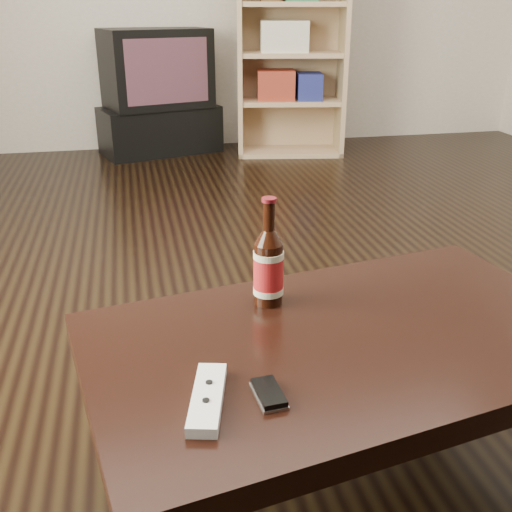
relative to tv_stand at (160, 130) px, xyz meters
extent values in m
cube|color=black|center=(0.58, -2.79, -0.18)|extent=(5.00, 6.00, 0.01)
cube|color=black|center=(0.00, 0.00, 0.00)|extent=(0.97, 0.67, 0.35)
cube|color=black|center=(0.00, 0.00, 0.46)|extent=(0.85, 0.66, 0.56)
cube|color=#953714|center=(0.07, -0.23, 0.46)|extent=(0.59, 0.18, 0.45)
cube|color=tan|center=(0.60, -0.18, 0.56)|extent=(0.10, 0.36, 1.47)
cube|color=tan|center=(1.35, -0.31, 0.56)|extent=(0.10, 0.36, 1.47)
cube|color=tan|center=(0.97, -0.24, -0.16)|extent=(0.84, 0.49, 0.03)
cube|color=tan|center=(1.00, -0.08, 0.56)|extent=(0.79, 0.17, 1.47)
cube|color=tan|center=(0.97, -0.24, 0.22)|extent=(0.77, 0.45, 0.03)
cube|color=tan|center=(0.97, -0.24, 0.56)|extent=(0.77, 0.45, 0.03)
cube|color=tan|center=(0.97, -0.24, 0.90)|extent=(0.77, 0.45, 0.03)
cube|color=maroon|center=(0.86, -0.25, 0.35)|extent=(0.31, 0.27, 0.22)
cube|color=navy|center=(1.10, -0.29, 0.33)|extent=(0.22, 0.25, 0.19)
cube|color=silver|center=(0.91, -0.26, 0.69)|extent=(0.37, 0.28, 0.22)
cube|color=black|center=(0.20, -3.63, 0.22)|extent=(1.23, 0.85, 0.06)
cylinder|color=black|center=(-0.33, -3.47, 0.01)|extent=(0.08, 0.08, 0.37)
cylinder|color=black|center=(0.63, -3.30, 0.01)|extent=(0.08, 0.08, 0.37)
cylinder|color=black|center=(0.06, -3.45, 0.32)|extent=(0.07, 0.07, 0.15)
cylinder|color=maroon|center=(0.06, -3.45, 0.33)|extent=(0.08, 0.08, 0.09)
cylinder|color=beige|center=(0.06, -3.45, 0.37)|extent=(0.08, 0.08, 0.02)
cylinder|color=beige|center=(0.06, -3.45, 0.28)|extent=(0.08, 0.08, 0.02)
cone|color=black|center=(0.06, -3.45, 0.42)|extent=(0.07, 0.07, 0.03)
cylinder|color=black|center=(0.06, -3.45, 0.47)|extent=(0.03, 0.03, 0.07)
cylinder|color=maroon|center=(0.06, -3.45, 0.51)|extent=(0.04, 0.04, 0.01)
cube|color=#B1B1B3|center=(-0.02, -3.82, 0.25)|extent=(0.06, 0.10, 0.01)
cube|color=black|center=(-0.02, -3.82, 0.26)|extent=(0.05, 0.09, 0.01)
cylinder|color=#B1B1B3|center=(-0.02, -3.85, 0.26)|extent=(0.02, 0.02, 0.00)
cube|color=silver|center=(-0.14, -3.81, 0.26)|extent=(0.10, 0.20, 0.02)
cylinder|color=black|center=(-0.13, -3.78, 0.27)|extent=(0.02, 0.02, 0.00)
cylinder|color=black|center=(-0.14, -3.84, 0.27)|extent=(0.02, 0.02, 0.00)
camera|label=1|loc=(-0.24, -4.71, 0.92)|focal=42.00mm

